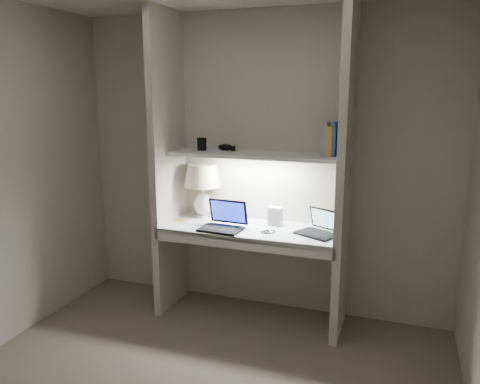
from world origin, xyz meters
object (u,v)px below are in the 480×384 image
at_px(table_lamp, 202,182).
at_px(laptop_netbook, 320,229).
at_px(laptop_main, 224,222).
at_px(book_row, 338,140).
at_px(speaker, 276,216).

xyz_separation_m(table_lamp, laptop_netbook, (1.06, -0.16, -0.27)).
xyz_separation_m(laptop_main, book_row, (0.84, 0.24, 0.67)).
bearing_deg(book_row, speaker, -177.42).
height_order(laptop_main, book_row, book_row).
distance_m(laptop_netbook, speaker, 0.41).
bearing_deg(laptop_main, book_row, 20.27).
bearing_deg(speaker, table_lamp, -178.69).
distance_m(table_lamp, speaker, 0.71).
bearing_deg(speaker, laptop_netbook, -11.72).
distance_m(laptop_main, speaker, 0.43).
xyz_separation_m(speaker, book_row, (0.47, 0.02, 0.64)).
xyz_separation_m(table_lamp, laptop_main, (0.30, -0.26, -0.26)).
relative_size(laptop_main, speaker, 2.24).
height_order(laptop_netbook, speaker, laptop_netbook).
bearing_deg(laptop_netbook, book_row, 84.01).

